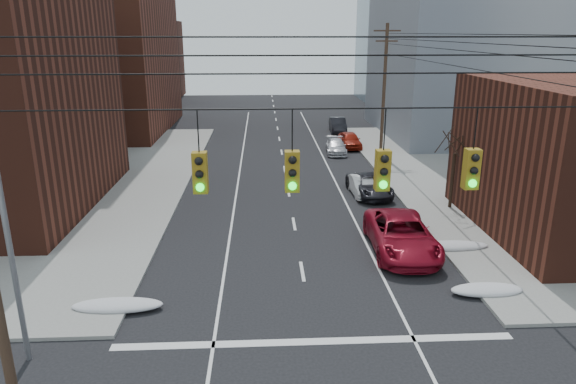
{
  "coord_description": "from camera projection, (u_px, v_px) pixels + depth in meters",
  "views": [
    {
      "loc": [
        -1.7,
        -8.91,
        10.31
      ],
      "look_at": [
        -0.52,
        14.43,
        3.0
      ],
      "focal_mm": 32.0,
      "sensor_mm": 36.0,
      "label": 1
    }
  ],
  "objects": [
    {
      "name": "building_brick_far",
      "position": [
        104.0,
        61.0,
        79.14
      ],
      "size": [
        22.0,
        18.0,
        12.0
      ],
      "primitive_type": "cube",
      "color": "#492016",
      "rests_on": "ground"
    },
    {
      "name": "building_office",
      "position": [
        499.0,
        9.0,
        50.92
      ],
      "size": [
        22.0,
        20.0,
        25.0
      ],
      "primitive_type": "cube",
      "color": "gray",
      "rests_on": "ground"
    },
    {
      "name": "building_glass",
      "position": [
        434.0,
        27.0,
        76.25
      ],
      "size": [
        20.0,
        18.0,
        22.0
      ],
      "primitive_type": "cube",
      "color": "gray",
      "rests_on": "ground"
    },
    {
      "name": "utility_pole_far",
      "position": [
        384.0,
        89.0,
        42.74
      ],
      "size": [
        2.2,
        0.28,
        11.0
      ],
      "color": "#473323",
      "rests_on": "ground"
    },
    {
      "name": "traffic_signals",
      "position": [
        338.0,
        168.0,
        12.34
      ],
      "size": [
        17.0,
        0.42,
        2.02
      ],
      "color": "black",
      "rests_on": "ground"
    },
    {
      "name": "street_light",
      "position": [
        1.0,
        200.0,
        15.25
      ],
      "size": [
        0.44,
        0.44,
        9.32
      ],
      "color": "gray",
      "rests_on": "ground"
    },
    {
      "name": "bare_tree",
      "position": [
        453.0,
        172.0,
        30.48
      ],
      "size": [
        2.09,
        2.2,
        4.93
      ],
      "color": "black",
      "rests_on": "ground"
    },
    {
      "name": "snow_nw",
      "position": [
        117.0,
        305.0,
        19.81
      ],
      "size": [
        3.5,
        1.08,
        0.42
      ],
      "primitive_type": "ellipsoid",
      "color": "silver",
      "rests_on": "ground"
    },
    {
      "name": "snow_ne",
      "position": [
        487.0,
        290.0,
        21.0
      ],
      "size": [
        3.0,
        1.08,
        0.42
      ],
      "primitive_type": "ellipsoid",
      "color": "silver",
      "rests_on": "ground"
    },
    {
      "name": "snow_east_far",
      "position": [
        449.0,
        246.0,
        25.29
      ],
      "size": [
        4.0,
        1.08,
        0.42
      ],
      "primitive_type": "ellipsoid",
      "color": "silver",
      "rests_on": "ground"
    },
    {
      "name": "red_pickup",
      "position": [
        401.0,
        235.0,
        24.96
      ],
      "size": [
        3.13,
        6.41,
        1.75
      ],
      "primitive_type": "imported",
      "rotation": [
        0.0,
        0.0,
        -0.03
      ],
      "color": "maroon",
      "rests_on": "ground"
    },
    {
      "name": "parked_car_a",
      "position": [
        398.0,
        229.0,
        26.17
      ],
      "size": [
        1.74,
        4.13,
        1.4
      ],
      "primitive_type": "imported",
      "rotation": [
        0.0,
        0.0,
        0.02
      ],
      "color": "silver",
      "rests_on": "ground"
    },
    {
      "name": "parked_car_b",
      "position": [
        362.0,
        186.0,
        33.77
      ],
      "size": [
        1.45,
        3.8,
        1.24
      ],
      "primitive_type": "imported",
      "rotation": [
        0.0,
        0.0,
        0.04
      ],
      "color": "silver",
      "rests_on": "ground"
    },
    {
      "name": "parked_car_c",
      "position": [
        370.0,
        185.0,
        33.72
      ],
      "size": [
        2.67,
        5.02,
        1.34
      ],
      "primitive_type": "imported",
      "rotation": [
        0.0,
        0.0,
        0.09
      ],
      "color": "black",
      "rests_on": "ground"
    },
    {
      "name": "parked_car_d",
      "position": [
        336.0,
        147.0,
        45.36
      ],
      "size": [
        1.99,
        4.32,
        1.22
      ],
      "primitive_type": "imported",
      "rotation": [
        0.0,
        0.0,
        -0.07
      ],
      "color": "silver",
      "rests_on": "ground"
    },
    {
      "name": "parked_car_e",
      "position": [
        350.0,
        140.0,
        47.56
      ],
      "size": [
        1.91,
        4.32,
        1.45
      ],
      "primitive_type": "imported",
      "rotation": [
        0.0,
        0.0,
        0.05
      ],
      "color": "#9A1E0E",
      "rests_on": "ground"
    },
    {
      "name": "parked_car_f",
      "position": [
        338.0,
        125.0,
        55.04
      ],
      "size": [
        1.8,
        4.67,
        1.52
      ],
      "primitive_type": "imported",
      "rotation": [
        0.0,
        0.0,
        -0.04
      ],
      "color": "black",
      "rests_on": "ground"
    },
    {
      "name": "lot_car_a",
      "position": [
        47.0,
        190.0,
        31.97
      ],
      "size": [
        4.68,
        2.31,
        1.48
      ],
      "primitive_type": "imported",
      "rotation": [
        0.0,
        0.0,
        1.74
      ],
      "color": "silver",
      "rests_on": "sidewalk_nw"
    },
    {
      "name": "lot_car_b",
      "position": [
        68.0,
        177.0,
        35.15
      ],
      "size": [
        5.18,
        3.42,
        1.32
      ],
      "primitive_type": "imported",
      "rotation": [
        0.0,
        0.0,
        1.29
      ],
      "color": "silver",
      "rests_on": "sidewalk_nw"
    },
    {
      "name": "lot_car_c",
      "position": [
        5.0,
        194.0,
        31.22
      ],
      "size": [
        4.97,
        2.43,
        1.39
      ],
      "primitive_type": "imported",
      "rotation": [
        0.0,
        0.0,
        1.47
      ],
      "color": "black",
      "rests_on": "sidewalk_nw"
    },
    {
      "name": "lot_car_d",
      "position": [
        50.0,
        176.0,
        35.38
      ],
      "size": [
        3.82,
        1.69,
        1.28
      ],
      "primitive_type": "imported",
      "rotation": [
        0.0,
        0.0,
        1.62
      ],
      "color": "silver",
      "rests_on": "sidewalk_nw"
    }
  ]
}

